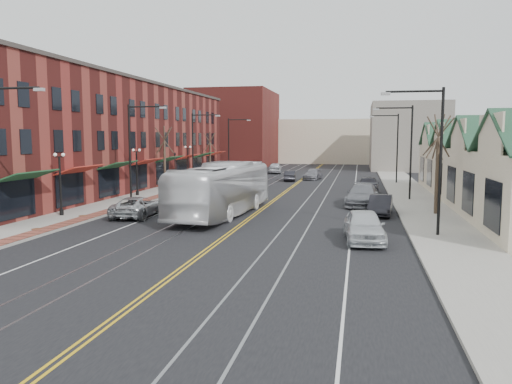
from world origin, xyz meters
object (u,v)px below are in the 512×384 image
at_px(parked_car_d, 368,185).
at_px(parked_car_c, 363,195).
at_px(parked_car_b, 380,205).
at_px(parked_suv, 137,207).
at_px(parked_car_a, 364,226).
at_px(transit_bus, 222,189).

bearing_deg(parked_car_d, parked_car_c, -92.41).
bearing_deg(parked_car_b, parked_car_c, 110.21).
relative_size(parked_car_b, parked_car_d, 0.88).
xyz_separation_m(parked_suv, parked_car_b, (16.49, 4.17, 0.00)).
bearing_deg(parked_suv, parked_car_a, 156.82).
bearing_deg(parked_suv, parked_car_b, -170.30).
relative_size(transit_bus, parked_car_b, 3.06).
relative_size(transit_bus, parked_suv, 2.58).
distance_m(transit_bus, parked_car_a, 11.93).
height_order(parked_car_a, parked_car_d, parked_car_a).
height_order(parked_suv, parked_car_d, parked_car_d).
bearing_deg(parked_car_c, parked_car_d, 91.62).
xyz_separation_m(transit_bus, parked_suv, (-5.61, -1.75, -1.13)).
bearing_deg(parked_car_c, parked_car_a, -84.72).
bearing_deg(parked_suv, transit_bus, -167.13).
distance_m(parked_suv, parked_car_d, 23.93).
xyz_separation_m(parked_car_a, parked_car_d, (0.58, 23.08, -0.00)).
xyz_separation_m(parked_car_b, parked_car_c, (-1.21, 4.62, 0.14)).
bearing_deg(transit_bus, parked_suv, 22.09).
relative_size(parked_car_a, parked_car_b, 1.14).
bearing_deg(transit_bus, parked_car_a, 149.13).
height_order(transit_bus, parked_car_c, transit_bus).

